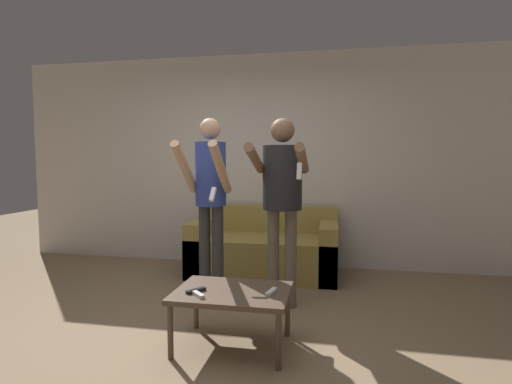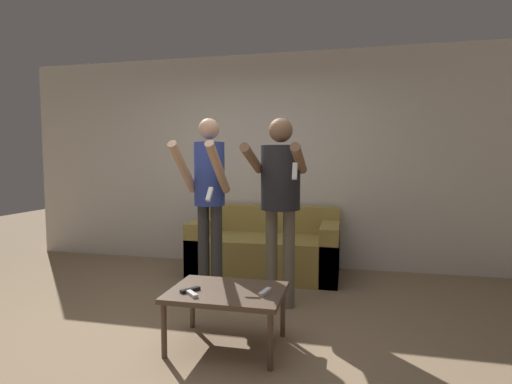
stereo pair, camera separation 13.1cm
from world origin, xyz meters
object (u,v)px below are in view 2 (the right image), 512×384
at_px(person_standing_left, 209,190).
at_px(remote_far, 265,292).
at_px(remote_mid, 190,290).
at_px(couch, 266,250).
at_px(person_standing_right, 280,188).
at_px(remote_near, 191,294).
at_px(coffee_table, 227,296).

bearing_deg(person_standing_left, remote_far, -50.30).
relative_size(remote_mid, remote_far, 0.91).
distance_m(person_standing_left, remote_mid, 1.16).
bearing_deg(remote_mid, couch, 85.62).
height_order(person_standing_right, remote_near, person_standing_right).
distance_m(person_standing_right, remote_mid, 1.26).
bearing_deg(remote_mid, person_standing_right, 62.57).
bearing_deg(remote_mid, remote_far, 8.41).
relative_size(person_standing_right, remote_far, 11.27).
bearing_deg(person_standing_right, coffee_table, -106.19).
distance_m(person_standing_right, remote_near, 1.30).
bearing_deg(remote_near, person_standing_right, 66.05).
height_order(remote_near, remote_far, same).
bearing_deg(person_standing_right, couch, 108.20).
distance_m(person_standing_left, remote_near, 1.22).
height_order(couch, remote_near, couch).
xyz_separation_m(couch, remote_mid, (-0.15, -1.98, 0.15)).
xyz_separation_m(couch, person_standing_left, (-0.34, -1.04, 0.79)).
xyz_separation_m(person_standing_left, remote_mid, (0.19, -0.95, -0.64)).
height_order(remote_near, remote_mid, same).
height_order(coffee_table, remote_near, remote_near).
distance_m(coffee_table, remote_near, 0.27).
relative_size(person_standing_left, coffee_table, 2.12).
xyz_separation_m(person_standing_left, person_standing_right, (0.68, 0.00, 0.03)).
xyz_separation_m(remote_mid, remote_far, (0.53, 0.08, 0.00)).
bearing_deg(remote_far, remote_mid, -171.59).
distance_m(remote_near, remote_far, 0.52).
xyz_separation_m(person_standing_left, remote_near, (0.23, -1.02, -0.64)).
bearing_deg(remote_near, coffee_table, 38.87).
xyz_separation_m(couch, remote_near, (-0.11, -2.06, 0.15)).
xyz_separation_m(person_standing_right, remote_mid, (-0.49, -0.95, -0.67)).
height_order(remote_mid, remote_far, same).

